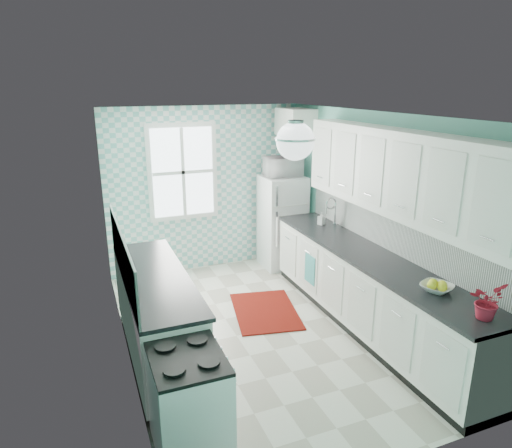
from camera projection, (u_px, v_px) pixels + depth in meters
name	position (u px, v px, depth m)	size (l,w,h in m)	color
floor	(260.00, 332.00, 5.40)	(3.00, 4.40, 0.02)	silver
ceiling	(261.00, 114.00, 4.65)	(3.00, 4.40, 0.02)	white
wall_back	(205.00, 189.00, 6.99)	(3.00, 0.02, 2.50)	#66BBA7
wall_front	(385.00, 325.00, 3.07)	(3.00, 0.02, 2.50)	#66BBA7
wall_left	(119.00, 248.00, 4.49)	(0.02, 4.40, 2.50)	#66BBA7
wall_right	(374.00, 216.00, 5.56)	(0.02, 4.40, 2.50)	#66BBA7
accent_wall	(206.00, 190.00, 6.97)	(3.00, 0.01, 2.50)	#73BEB8
window	(183.00, 172.00, 6.73)	(1.04, 0.05, 1.44)	white
backsplash_right	(394.00, 230.00, 5.22)	(0.02, 3.60, 0.51)	white
backsplash_left	(122.00, 256.00, 4.45)	(0.02, 2.15, 0.51)	white
upper_cabinets_right	(400.00, 174.00, 4.78)	(0.33, 3.20, 0.90)	white
upper_cabinet_fridge	(294.00, 122.00, 6.82)	(0.40, 0.74, 0.40)	white
ceiling_light	(295.00, 141.00, 4.00)	(0.34, 0.34, 0.35)	silver
base_cabinets_right	(368.00, 294.00, 5.34)	(0.60, 3.60, 0.90)	white
countertop_right	(370.00, 256.00, 5.19)	(0.63, 3.60, 0.04)	black
base_cabinets_left	(157.00, 319.00, 4.77)	(0.60, 2.15, 0.90)	white
countertop_left	(155.00, 277.00, 4.64)	(0.63, 2.15, 0.04)	black
fridge	(282.00, 222.00, 7.16)	(0.63, 0.63, 1.45)	silver
stove	(189.00, 401.00, 3.55)	(0.56, 0.69, 0.83)	white
sink	(323.00, 228.00, 6.15)	(0.50, 0.42, 0.53)	silver
rug	(265.00, 311.00, 5.85)	(0.77, 1.10, 0.02)	maroon
dish_towel	(310.00, 269.00, 5.96)	(0.02, 0.26, 0.38)	#4CA9A9
fruit_bowl	(437.00, 288.00, 4.27)	(0.29, 0.29, 0.07)	white
potted_plant	(487.00, 301.00, 3.75)	(0.28, 0.24, 0.31)	#C31F41
soap_bottle	(321.00, 218.00, 6.26)	(0.08, 0.08, 0.18)	#93ADC4
microwave	(283.00, 167.00, 6.90)	(0.54, 0.37, 0.30)	silver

